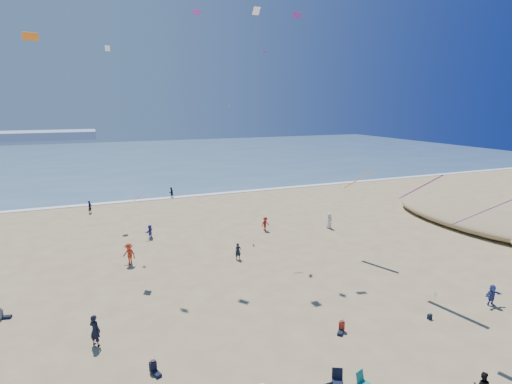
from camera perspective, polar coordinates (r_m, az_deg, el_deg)
name	(u,v)px	position (r m, az deg, el deg)	size (l,w,h in m)	color
ocean	(122,158)	(109.85, -18.63, 4.56)	(220.00, 100.00, 0.06)	#476B84
surf_line	(148,200)	(60.73, -15.22, -1.06)	(220.00, 1.20, 0.08)	white
standing_flyers	(220,262)	(33.78, -5.12, -9.98)	(26.75, 48.94, 1.94)	#3A41A0
seated_group	(248,370)	(22.31, -1.21, -24.03)	(20.79, 20.73, 0.84)	white
black_backpack	(338,376)	(22.67, 11.63, -24.36)	(0.30, 0.22, 0.38)	black
navy_bag	(430,317)	(29.45, 23.57, -16.01)	(0.28, 0.18, 0.34)	black
kites_aloft	(293,108)	(31.51, 5.36, 11.87)	(38.43, 41.31, 29.16)	#FF452D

